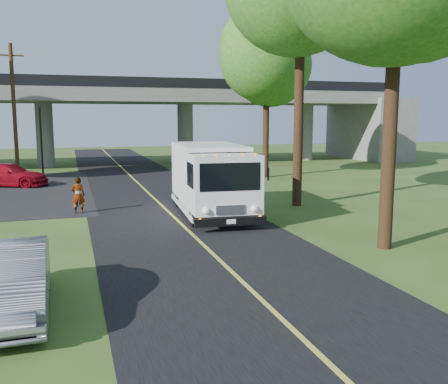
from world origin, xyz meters
name	(u,v)px	position (x,y,z in m)	size (l,w,h in m)	color
ground	(232,273)	(0.00, 0.00, 0.00)	(120.00, 120.00, 0.00)	#36491A
road	(165,208)	(0.00, 10.00, 0.01)	(7.00, 90.00, 0.02)	black
lane_line	(165,208)	(0.00, 10.00, 0.03)	(0.12, 90.00, 0.01)	gold
overpass	(117,113)	(0.00, 32.00, 4.56)	(54.00, 10.00, 7.30)	slate
traffic_signal	(41,131)	(-6.00, 26.00, 3.20)	(0.18, 0.22, 5.20)	black
utility_pole	(14,111)	(-7.50, 24.00, 4.59)	(1.60, 0.26, 9.00)	#472D19
tree_right_far	(270,56)	(9.21, 19.84, 8.30)	(5.77, 5.67, 10.99)	#382314
step_van	(211,177)	(1.69, 8.00, 1.63)	(3.15, 7.33, 3.00)	white
red_sedan	(8,175)	(-7.72, 20.28, 0.70)	(1.95, 4.80, 1.39)	#9D0918
silver_sedan	(9,280)	(-5.41, -1.31, 0.74)	(1.56, 4.49, 1.48)	gray
pedestrian	(78,195)	(-3.80, 9.98, 0.80)	(0.59, 0.39, 1.61)	gray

